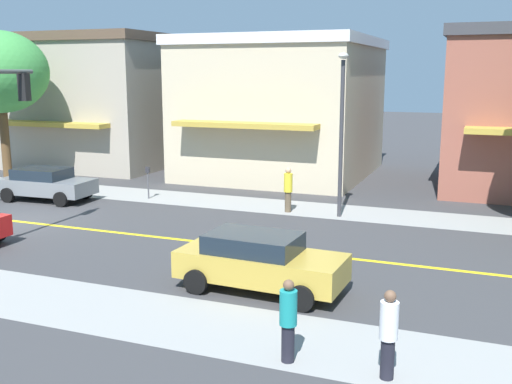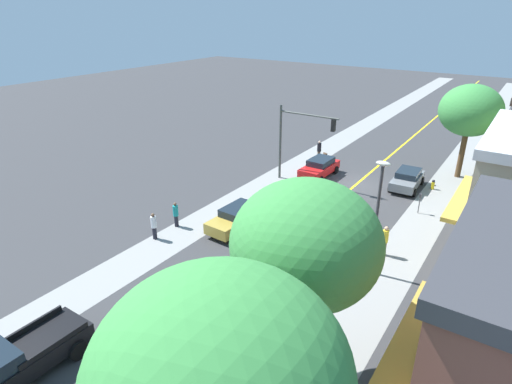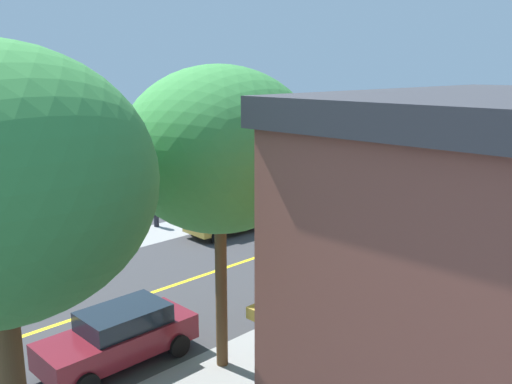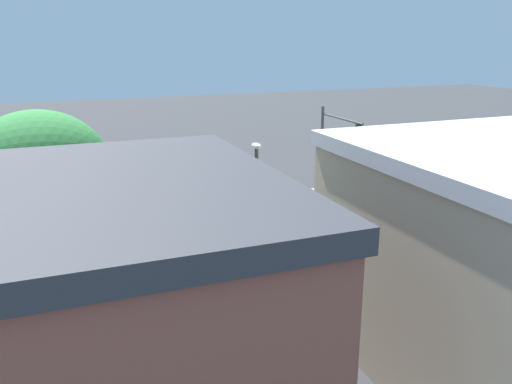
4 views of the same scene
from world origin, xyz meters
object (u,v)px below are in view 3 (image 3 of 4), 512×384
traffic_light_mast (331,135)px  grey_sedan_left_curb (479,199)px  red_sedan_right_curb (363,185)px  pedestrian_black_shirt (371,170)px  maroon_sedan_left_curb (120,335)px  small_dog (381,178)px  parking_meter (484,215)px  street_tree_right_corner (219,150)px  pedestrian_teal_shirt (156,210)px  gold_sedan_right_curb (229,217)px  pedestrian_yellow_shirt (411,244)px  street_lamp (386,181)px  pedestrian_white_shirt (124,217)px

traffic_light_mast → grey_sedan_left_curb: traffic_light_mast is taller
red_sedan_right_curb → pedestrian_black_shirt: 4.18m
maroon_sedan_left_curb → small_dog: maroon_sedan_left_curb is taller
parking_meter → maroon_sedan_left_curb: 19.18m
traffic_light_mast → pedestrian_black_shirt: traffic_light_mast is taller
street_tree_right_corner → pedestrian_black_shirt: street_tree_right_corner is taller
pedestrian_teal_shirt → red_sedan_right_curb: bearing=-54.9°
gold_sedan_right_curb → pedestrian_yellow_shirt: 8.97m
small_dog → pedestrian_yellow_shirt: bearing=-15.4°
traffic_light_mast → pedestrian_yellow_shirt: size_ratio=3.33×
pedestrian_yellow_shirt → small_dog: bearing=-168.9°
traffic_light_mast → street_lamp: 13.17m
gold_sedan_right_curb → pedestrian_black_shirt: (1.66, -14.95, 0.17)m
pedestrian_white_shirt → pedestrian_teal_shirt: bearing=-40.9°
street_tree_right_corner → gold_sedan_right_curb: street_tree_right_corner is taller
maroon_sedan_left_curb → grey_sedan_left_curb: 23.08m
maroon_sedan_left_curb → grey_sedan_left_curb: bearing=-179.9°
traffic_light_mast → pedestrian_black_shirt: (0.84, -5.86, -3.08)m
grey_sedan_left_curb → pedestrian_teal_shirt: bearing=-37.9°
pedestrian_yellow_shirt → pedestrian_teal_shirt: 12.82m
street_lamp → maroon_sedan_left_curb: 10.94m
red_sedan_right_curb → maroon_sedan_left_curb: size_ratio=1.00×
gold_sedan_right_curb → pedestrian_teal_shirt: (3.46, 1.92, 0.10)m
street_lamp → pedestrian_white_shirt: bearing=17.5°
street_tree_right_corner → red_sedan_right_curb: size_ratio=1.89×
red_sedan_right_curb → grey_sedan_left_curb: red_sedan_right_curb is taller
small_dog → pedestrian_white_shirt: bearing=-57.7°
traffic_light_mast → pedestrian_white_shirt: traffic_light_mast is taller
pedestrian_white_shirt → small_dog: bearing=-47.5°
street_tree_right_corner → traffic_light_mast: size_ratio=1.34×
traffic_light_mast → street_lamp: size_ratio=0.97×
maroon_sedan_left_curb → pedestrian_teal_shirt: 13.40m
traffic_light_mast → grey_sedan_left_curb: 9.22m
street_tree_right_corner → pedestrian_yellow_shirt: 11.66m
pedestrian_black_shirt → street_lamp: bearing=-17.0°
small_dog → pedestrian_teal_shirt: bearing=-58.4°
street_lamp → pedestrian_teal_shirt: 12.67m
traffic_light_mast → small_dog: traffic_light_mast is taller
street_lamp → pedestrian_black_shirt: bearing=-55.3°
traffic_light_mast → pedestrian_yellow_shirt: traffic_light_mast is taller
maroon_sedan_left_curb → small_dog: size_ratio=6.64×
small_dog → parking_meter: bearing=3.6°
parking_meter → pedestrian_teal_shirt: (12.39, 10.64, -0.06)m
red_sedan_right_curb → pedestrian_white_shirt: bearing=-12.2°
street_tree_right_corner → parking_meter: street_tree_right_corner is taller
street_tree_right_corner → gold_sedan_right_curb: (9.00, -8.43, -5.17)m
red_sedan_right_curb → small_dog: bearing=-158.8°
pedestrian_teal_shirt → street_tree_right_corner: bearing=-156.9°
gold_sedan_right_curb → pedestrian_black_shirt: 15.04m
traffic_light_mast → street_tree_right_corner: bearing=-60.7°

